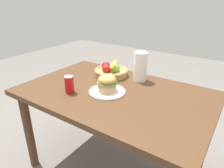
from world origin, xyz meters
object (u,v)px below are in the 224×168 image
Objects in this scene: sandwich at (107,83)px; soda_can at (69,84)px; fruit_basket at (111,71)px; paper_towel_roll at (140,67)px; plate at (107,92)px.

soda_can is (-0.23, -0.15, -0.01)m from sandwich.
fruit_basket is 1.21× the size of paper_towel_roll.
sandwich is at bearing -60.69° from fruit_basket.
sandwich and fruit_basket have the same top height.
paper_towel_roll is (0.25, 0.05, 0.07)m from fruit_basket.
plate is 2.13× the size of soda_can.
soda_can is 0.59m from paper_towel_roll.
sandwich reaches higher than plate.
plate is 1.87× the size of sandwich.
soda_can is at bearing -97.90° from fruit_basket.
fruit_basket is at bearing 119.31° from sandwich.
soda_can reaches higher than plate.
paper_towel_roll reaches higher than sandwich.
sandwich is 0.36m from paper_towel_roll.
fruit_basket is at bearing 82.10° from soda_can.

